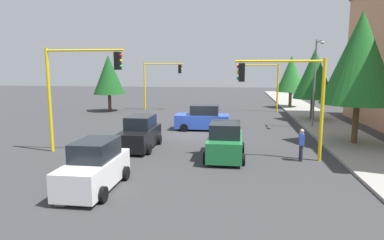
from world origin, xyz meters
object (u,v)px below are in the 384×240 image
(traffic_signal_far_right, at_px, (160,76))
(tree_roadside_mid, at_px, (314,74))
(car_blue, at_px, (203,119))
(car_white, at_px, (95,167))
(car_green, at_px, (225,142))
(traffic_signal_near_left, at_px, (286,88))
(car_black, at_px, (140,134))
(tree_opposite_side, at_px, (109,75))
(tree_roadside_far, at_px, (291,74))
(street_lamp_curbside, at_px, (316,74))
(pedestrian_crossing, at_px, (301,144))
(traffic_signal_far_left, at_px, (261,78))
(tree_roadside_near, at_px, (360,58))
(traffic_signal_near_right, at_px, (78,80))

(traffic_signal_far_right, bearing_deg, tree_roadside_mid, 69.03)
(traffic_signal_far_right, bearing_deg, car_blue, 27.16)
(car_white, distance_m, car_green, 7.36)
(traffic_signal_near_left, xyz_separation_m, car_black, (-1.39, -8.25, -2.89))
(tree_opposite_side, distance_m, car_white, 25.24)
(car_blue, bearing_deg, car_black, -25.24)
(traffic_signal_near_left, relative_size, tree_roadside_mid, 0.81)
(traffic_signal_near_left, distance_m, tree_opposite_side, 24.52)
(traffic_signal_near_left, height_order, tree_roadside_far, tree_roadside_far)
(street_lamp_curbside, bearing_deg, pedestrian_crossing, -15.32)
(traffic_signal_far_right, xyz_separation_m, car_white, (25.54, 3.20, -2.94))
(car_green, bearing_deg, traffic_signal_near_left, 92.79)
(tree_roadside_far, xyz_separation_m, car_green, (24.15, -6.94, -3.20))
(traffic_signal_far_left, xyz_separation_m, tree_opposite_side, (2.00, -16.63, 0.31))
(traffic_signal_far_right, distance_m, traffic_signal_near_left, 22.97)
(traffic_signal_far_left, bearing_deg, car_green, -8.66)
(car_black, height_order, pedestrian_crossing, car_black)
(traffic_signal_far_right, height_order, pedestrian_crossing, traffic_signal_far_right)
(traffic_signal_far_right, relative_size, tree_roadside_near, 0.66)
(traffic_signal_near_left, height_order, tree_roadside_near, tree_roadside_near)
(traffic_signal_far_right, distance_m, tree_roadside_far, 15.68)
(traffic_signal_far_right, xyz_separation_m, street_lamp_curbside, (10.39, 14.85, 0.51))
(tree_roadside_near, relative_size, tree_opposite_side, 1.33)
(car_white, bearing_deg, traffic_signal_near_left, 124.35)
(traffic_signal_far_right, xyz_separation_m, tree_opposite_side, (2.00, -5.35, 0.21))
(traffic_signal_far_left, height_order, car_blue, traffic_signal_far_left)
(traffic_signal_near_left, distance_m, car_black, 8.85)
(tree_roadside_far, distance_m, car_white, 32.03)
(traffic_signal_near_left, xyz_separation_m, tree_roadside_mid, (-14.00, 4.36, 0.50))
(traffic_signal_far_left, relative_size, tree_roadside_near, 0.64)
(traffic_signal_far_right, relative_size, tree_roadside_far, 0.86)
(car_blue, height_order, pedestrian_crossing, car_blue)
(car_green, bearing_deg, traffic_signal_far_right, -157.82)
(tree_roadside_mid, distance_m, car_blue, 11.73)
(traffic_signal_near_right, height_order, street_lamp_curbside, street_lamp_curbside)
(tree_roadside_far, distance_m, car_black, 25.85)
(traffic_signal_near_left, height_order, car_green, traffic_signal_near_left)
(traffic_signal_near_right, bearing_deg, car_green, 88.97)
(traffic_signal_near_right, distance_m, pedestrian_crossing, 12.69)
(car_green, bearing_deg, tree_opposite_side, -143.23)
(tree_roadside_far, relative_size, car_blue, 1.52)
(car_white, bearing_deg, street_lamp_curbside, 142.42)
(tree_roadside_near, height_order, tree_opposite_side, tree_roadside_near)
(tree_roadside_far, height_order, pedestrian_crossing, tree_roadside_far)
(car_green, bearing_deg, tree_roadside_mid, 152.27)
(car_blue, xyz_separation_m, car_white, (13.54, -2.96, -0.00))
(traffic_signal_near_right, bearing_deg, traffic_signal_far_left, 150.39)
(tree_roadside_mid, bearing_deg, traffic_signal_near_left, -17.29)
(traffic_signal_near_right, bearing_deg, car_black, 114.04)
(street_lamp_curbside, xyz_separation_m, car_white, (15.15, -11.66, -3.45))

